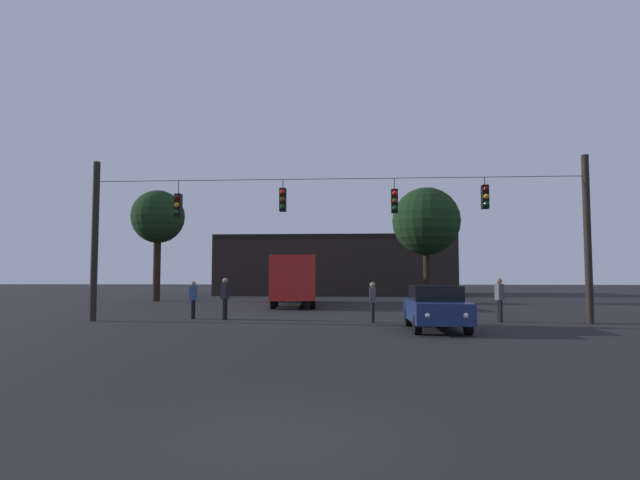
{
  "coord_description": "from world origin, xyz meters",
  "views": [
    {
      "loc": [
        0.8,
        -5.91,
        1.85
      ],
      "look_at": [
        -0.75,
        18.43,
        3.5
      ],
      "focal_mm": 29.79,
      "sensor_mm": 36.0,
      "label": 1
    }
  ],
  "objects_px": {
    "pedestrian_crossing_right": "(373,300)",
    "tree_left_silhouette": "(426,222)",
    "pedestrian_crossing_center": "(500,297)",
    "tree_behind_building": "(158,218)",
    "city_bus": "(296,276)",
    "pedestrian_crossing_left": "(225,296)",
    "car_near_right": "(435,307)",
    "pedestrian_near_bus": "(193,298)"
  },
  "relations": [
    {
      "from": "pedestrian_crossing_center",
      "to": "pedestrian_near_bus",
      "type": "bearing_deg",
      "value": 176.59
    },
    {
      "from": "pedestrian_crossing_center",
      "to": "tree_behind_building",
      "type": "distance_m",
      "value": 26.51
    },
    {
      "from": "pedestrian_crossing_left",
      "to": "pedestrian_crossing_right",
      "type": "relative_size",
      "value": 1.1
    },
    {
      "from": "city_bus",
      "to": "pedestrian_crossing_left",
      "type": "bearing_deg",
      "value": -98.6
    },
    {
      "from": "car_near_right",
      "to": "pedestrian_crossing_center",
      "type": "xyz_separation_m",
      "value": [
        3.06,
        3.36,
        0.21
      ]
    },
    {
      "from": "pedestrian_crossing_center",
      "to": "pedestrian_crossing_right",
      "type": "relative_size",
      "value": 1.1
    },
    {
      "from": "car_near_right",
      "to": "tree_left_silhouette",
      "type": "xyz_separation_m",
      "value": [
        2.32,
        19.11,
        4.87
      ]
    },
    {
      "from": "pedestrian_crossing_left",
      "to": "pedestrian_crossing_center",
      "type": "relative_size",
      "value": 1.0
    },
    {
      "from": "car_near_right",
      "to": "pedestrian_crossing_right",
      "type": "relative_size",
      "value": 2.7
    },
    {
      "from": "pedestrian_near_bus",
      "to": "tree_behind_building",
      "type": "xyz_separation_m",
      "value": [
        -7.51,
        15.49,
        5.23
      ]
    },
    {
      "from": "pedestrian_crossing_left",
      "to": "pedestrian_crossing_center",
      "type": "xyz_separation_m",
      "value": [
        11.32,
        -0.45,
        0.0
      ]
    },
    {
      "from": "pedestrian_crossing_left",
      "to": "tree_behind_building",
      "type": "height_order",
      "value": "tree_behind_building"
    },
    {
      "from": "city_bus",
      "to": "pedestrian_crossing_left",
      "type": "height_order",
      "value": "city_bus"
    },
    {
      "from": "pedestrian_crossing_left",
      "to": "pedestrian_near_bus",
      "type": "xyz_separation_m",
      "value": [
        -1.47,
        0.31,
        -0.1
      ]
    },
    {
      "from": "car_near_right",
      "to": "tree_left_silhouette",
      "type": "bearing_deg",
      "value": 83.09
    },
    {
      "from": "pedestrian_near_bus",
      "to": "tree_behind_building",
      "type": "bearing_deg",
      "value": 115.87
    },
    {
      "from": "pedestrian_near_bus",
      "to": "tree_behind_building",
      "type": "distance_m",
      "value": 17.99
    },
    {
      "from": "city_bus",
      "to": "pedestrian_crossing_center",
      "type": "height_order",
      "value": "city_bus"
    },
    {
      "from": "city_bus",
      "to": "pedestrian_crossing_right",
      "type": "relative_size",
      "value": 6.95
    },
    {
      "from": "pedestrian_crossing_left",
      "to": "pedestrian_near_bus",
      "type": "relative_size",
      "value": 1.09
    },
    {
      "from": "pedestrian_crossing_left",
      "to": "pedestrian_crossing_right",
      "type": "bearing_deg",
      "value": -9.97
    },
    {
      "from": "pedestrian_crossing_left",
      "to": "tree_behind_building",
      "type": "xyz_separation_m",
      "value": [
        -8.98,
        15.8,
        5.13
      ]
    },
    {
      "from": "city_bus",
      "to": "tree_left_silhouette",
      "type": "xyz_separation_m",
      "value": [
        8.83,
        3.74,
        3.81
      ]
    },
    {
      "from": "city_bus",
      "to": "pedestrian_crossing_left",
      "type": "relative_size",
      "value": 6.32
    },
    {
      "from": "pedestrian_near_bus",
      "to": "tree_left_silhouette",
      "type": "distance_m",
      "value": 19.8
    },
    {
      "from": "pedestrian_crossing_right",
      "to": "tree_left_silhouette",
      "type": "xyz_separation_m",
      "value": [
        4.37,
        16.39,
        4.77
      ]
    },
    {
      "from": "pedestrian_crossing_left",
      "to": "pedestrian_crossing_right",
      "type": "distance_m",
      "value": 6.3
    },
    {
      "from": "pedestrian_crossing_right",
      "to": "pedestrian_near_bus",
      "type": "xyz_separation_m",
      "value": [
        -7.68,
        1.41,
        0.01
      ]
    },
    {
      "from": "pedestrian_crossing_center",
      "to": "tree_left_silhouette",
      "type": "xyz_separation_m",
      "value": [
        -0.75,
        15.74,
        4.66
      ]
    },
    {
      "from": "city_bus",
      "to": "car_near_right",
      "type": "xyz_separation_m",
      "value": [
        6.51,
        -15.37,
        -1.07
      ]
    },
    {
      "from": "pedestrian_crossing_center",
      "to": "pedestrian_crossing_right",
      "type": "xyz_separation_m",
      "value": [
        -5.12,
        -0.64,
        -0.11
      ]
    },
    {
      "from": "tree_behind_building",
      "to": "pedestrian_crossing_center",
      "type": "bearing_deg",
      "value": -38.67
    },
    {
      "from": "pedestrian_crossing_right",
      "to": "tree_left_silhouette",
      "type": "distance_m",
      "value": 17.62
    },
    {
      "from": "pedestrian_crossing_center",
      "to": "city_bus",
      "type": "bearing_deg",
      "value": 128.58
    },
    {
      "from": "pedestrian_near_bus",
      "to": "pedestrian_crossing_center",
      "type": "bearing_deg",
      "value": -3.41
    },
    {
      "from": "car_near_right",
      "to": "pedestrian_crossing_right",
      "type": "distance_m",
      "value": 3.41
    },
    {
      "from": "pedestrian_crossing_center",
      "to": "tree_behind_building",
      "type": "height_order",
      "value": "tree_behind_building"
    },
    {
      "from": "pedestrian_crossing_center",
      "to": "tree_left_silhouette",
      "type": "relative_size",
      "value": 0.22
    },
    {
      "from": "city_bus",
      "to": "tree_left_silhouette",
      "type": "distance_m",
      "value": 10.32
    },
    {
      "from": "pedestrian_crossing_center",
      "to": "tree_left_silhouette",
      "type": "distance_m",
      "value": 16.43
    },
    {
      "from": "tree_left_silhouette",
      "to": "pedestrian_near_bus",
      "type": "bearing_deg",
      "value": -128.8
    },
    {
      "from": "car_near_right",
      "to": "pedestrian_near_bus",
      "type": "height_order",
      "value": "pedestrian_near_bus"
    }
  ]
}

